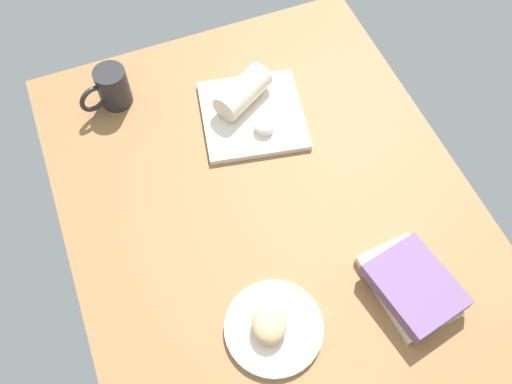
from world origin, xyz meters
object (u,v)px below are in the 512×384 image
square_plate (253,115)px  sauce_cup (265,125)px  scone_pastry (269,325)px  book_stack (412,286)px  breakfast_wrap (243,92)px  round_plate (274,328)px  coffee_mug (111,88)px

square_plate → sauce_cup: sauce_cup is taller
scone_pastry → book_stack: (-3.08, -30.03, -0.81)cm
breakfast_wrap → square_plate: bearing=160.2°
scone_pastry → breakfast_wrap: breakfast_wrap is taller
sauce_cup → breakfast_wrap: (9.72, 1.84, 2.17)cm
round_plate → coffee_mug: size_ratio=1.53×
round_plate → square_plate: bearing=-16.7°
square_plate → book_stack: 55.66cm
round_plate → scone_pastry: size_ratio=2.45×
square_plate → breakfast_wrap: breakfast_wrap is taller
round_plate → sauce_cup: size_ratio=4.08×
sauce_cup → book_stack: book_stack is taller
round_plate → breakfast_wrap: bearing=-14.7°
breakfast_wrap → coffee_mug: 32.12cm
sauce_cup → book_stack: bearing=-165.3°
breakfast_wrap → book_stack: breakfast_wrap is taller
scone_pastry → book_stack: 30.20cm
round_plate → square_plate: 53.25cm
round_plate → square_plate: square_plate is taller
sauce_cup → scone_pastry: bearing=159.1°
sauce_cup → breakfast_wrap: breakfast_wrap is taller
book_stack → sauce_cup: bearing=14.7°
scone_pastry → coffee_mug: 69.40cm
sauce_cup → coffee_mug: coffee_mug is taller
square_plate → sauce_cup: bearing=-169.3°
breakfast_wrap → coffee_mug: (12.81, 29.45, 0.30)cm
scone_pastry → breakfast_wrap: (55.14, -15.47, 1.43)cm
book_stack → coffee_mug: 83.60cm
sauce_cup → coffee_mug: (22.53, 31.29, 2.47)cm
round_plate → book_stack: size_ratio=0.91×
scone_pastry → coffee_mug: size_ratio=0.63×
book_stack → coffee_mug: coffee_mug is taller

